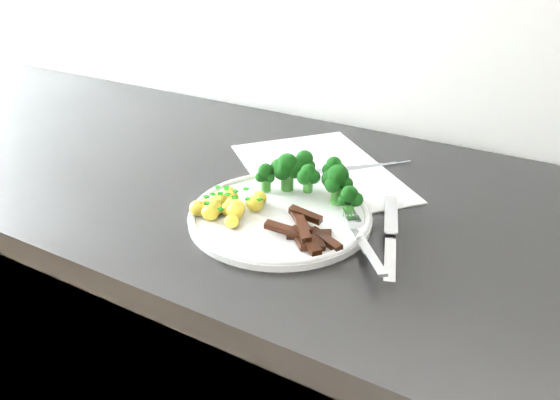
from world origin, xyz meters
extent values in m
cube|color=black|center=(-0.13, 1.67, 0.46)|extent=(2.44, 0.61, 0.92)
cube|color=white|center=(-0.10, 1.75, 0.92)|extent=(0.37, 0.36, 0.00)
cube|color=slate|center=(-0.03, 1.81, 0.92)|extent=(0.10, 0.11, 0.00)
cube|color=slate|center=(-0.05, 1.80, 0.92)|extent=(0.09, 0.11, 0.00)
cube|color=slate|center=(-0.06, 1.78, 0.92)|extent=(0.09, 0.10, 0.00)
cube|color=slate|center=(-0.08, 1.77, 0.92)|extent=(0.09, 0.10, 0.00)
cube|color=slate|center=(-0.10, 1.75, 0.92)|extent=(0.08, 0.10, 0.00)
cube|color=slate|center=(-0.12, 1.74, 0.92)|extent=(0.08, 0.09, 0.00)
cube|color=slate|center=(-0.13, 1.72, 0.92)|extent=(0.08, 0.09, 0.00)
cube|color=slate|center=(-0.15, 1.71, 0.92)|extent=(0.07, 0.08, 0.00)
cylinder|color=white|center=(-0.08, 1.59, 0.92)|extent=(0.26, 0.26, 0.01)
torus|color=white|center=(-0.08, 1.59, 0.93)|extent=(0.25, 0.25, 0.01)
cylinder|color=#29671E|center=(-0.07, 1.65, 0.95)|extent=(0.01, 0.01, 0.02)
sphere|color=black|center=(-0.06, 1.65, 0.96)|extent=(0.02, 0.02, 0.02)
sphere|color=black|center=(-0.07, 1.65, 0.96)|extent=(0.02, 0.02, 0.02)
sphere|color=black|center=(-0.08, 1.64, 0.96)|extent=(0.02, 0.02, 0.02)
sphere|color=black|center=(-0.07, 1.64, 0.96)|extent=(0.02, 0.02, 0.02)
sphere|color=black|center=(-0.07, 1.65, 0.97)|extent=(0.02, 0.02, 0.02)
cylinder|color=#29671E|center=(-0.02, 1.65, 0.94)|extent=(0.02, 0.02, 0.03)
sphere|color=black|center=(-0.01, 1.65, 0.96)|extent=(0.02, 0.02, 0.02)
sphere|color=black|center=(-0.02, 1.66, 0.96)|extent=(0.02, 0.02, 0.02)
sphere|color=black|center=(-0.04, 1.65, 0.96)|extent=(0.03, 0.03, 0.03)
sphere|color=black|center=(-0.03, 1.64, 0.96)|extent=(0.02, 0.02, 0.02)
sphere|color=black|center=(-0.02, 1.65, 0.97)|extent=(0.03, 0.03, 0.03)
cylinder|color=#29671E|center=(-0.11, 1.65, 0.94)|extent=(0.02, 0.02, 0.03)
sphere|color=black|center=(-0.09, 1.66, 0.96)|extent=(0.03, 0.03, 0.03)
sphere|color=black|center=(-0.10, 1.67, 0.96)|extent=(0.02, 0.02, 0.02)
sphere|color=black|center=(-0.12, 1.65, 0.96)|extent=(0.03, 0.03, 0.03)
sphere|color=black|center=(-0.11, 1.64, 0.96)|extent=(0.03, 0.03, 0.03)
sphere|color=black|center=(-0.11, 1.65, 0.97)|extent=(0.03, 0.03, 0.03)
cylinder|color=#29671E|center=(-0.05, 1.69, 0.95)|extent=(0.01, 0.01, 0.02)
sphere|color=black|center=(-0.04, 1.69, 0.96)|extent=(0.02, 0.02, 0.02)
sphere|color=black|center=(-0.05, 1.69, 0.96)|extent=(0.02, 0.02, 0.02)
sphere|color=black|center=(-0.05, 1.68, 0.96)|extent=(0.02, 0.02, 0.02)
sphere|color=black|center=(-0.05, 1.69, 0.97)|extent=(0.02, 0.02, 0.02)
cylinder|color=#29671E|center=(-0.09, 1.68, 0.95)|extent=(0.02, 0.02, 0.02)
sphere|color=black|center=(-0.08, 1.67, 0.96)|extent=(0.02, 0.02, 0.02)
sphere|color=black|center=(-0.10, 1.68, 0.96)|extent=(0.02, 0.02, 0.02)
sphere|color=black|center=(-0.09, 1.67, 0.96)|extent=(0.02, 0.02, 0.02)
sphere|color=black|center=(-0.09, 1.68, 0.97)|extent=(0.03, 0.03, 0.03)
cylinder|color=#29671E|center=(0.01, 1.63, 0.94)|extent=(0.01, 0.01, 0.02)
sphere|color=black|center=(0.01, 1.63, 0.95)|extent=(0.02, 0.02, 0.02)
sphere|color=black|center=(0.00, 1.64, 0.95)|extent=(0.02, 0.02, 0.02)
sphere|color=black|center=(0.00, 1.62, 0.95)|extent=(0.02, 0.02, 0.02)
sphere|color=black|center=(0.01, 1.63, 0.96)|extent=(0.02, 0.02, 0.02)
cylinder|color=#29671E|center=(-0.13, 1.64, 0.94)|extent=(0.01, 0.01, 0.02)
sphere|color=black|center=(-0.12, 1.63, 0.95)|extent=(0.01, 0.01, 0.01)
sphere|color=black|center=(-0.13, 1.64, 0.95)|extent=(0.02, 0.02, 0.02)
sphere|color=black|center=(-0.14, 1.63, 0.95)|extent=(0.02, 0.02, 0.02)
sphere|color=black|center=(-0.13, 1.64, 0.96)|extent=(0.02, 0.02, 0.02)
ellipsoid|color=gold|center=(-0.18, 1.53, 0.93)|extent=(0.02, 0.02, 0.02)
ellipsoid|color=gold|center=(-0.14, 1.55, 0.93)|extent=(0.02, 0.02, 0.02)
ellipsoid|color=gold|center=(-0.13, 1.55, 0.94)|extent=(0.03, 0.02, 0.02)
ellipsoid|color=gold|center=(-0.17, 1.55, 0.93)|extent=(0.02, 0.02, 0.02)
ellipsoid|color=gold|center=(-0.16, 1.54, 0.94)|extent=(0.03, 0.02, 0.02)
ellipsoid|color=gold|center=(-0.13, 1.54, 0.94)|extent=(0.03, 0.02, 0.02)
ellipsoid|color=gold|center=(-0.11, 1.58, 0.94)|extent=(0.03, 0.02, 0.02)
ellipsoid|color=gold|center=(-0.17, 1.54, 0.93)|extent=(0.02, 0.02, 0.02)
ellipsoid|color=gold|center=(-0.14, 1.56, 0.94)|extent=(0.02, 0.02, 0.02)
ellipsoid|color=gold|center=(-0.16, 1.58, 0.93)|extent=(0.03, 0.02, 0.02)
ellipsoid|color=gold|center=(-0.16, 1.55, 0.93)|extent=(0.02, 0.02, 0.02)
ellipsoid|color=gold|center=(-0.15, 1.53, 0.94)|extent=(0.02, 0.02, 0.02)
ellipsoid|color=gold|center=(-0.16, 1.55, 0.93)|extent=(0.02, 0.02, 0.02)
ellipsoid|color=gold|center=(-0.12, 1.52, 0.93)|extent=(0.02, 0.02, 0.02)
ellipsoid|color=gold|center=(-0.16, 1.58, 0.94)|extent=(0.03, 0.02, 0.02)
ellipsoid|color=gold|center=(-0.12, 1.60, 0.93)|extent=(0.02, 0.02, 0.02)
ellipsoid|color=gold|center=(-0.17, 1.56, 0.93)|extent=(0.02, 0.02, 0.02)
cube|color=#0A6106|center=(-0.15, 1.55, 0.95)|extent=(0.01, 0.01, 0.00)
cube|color=#0A6106|center=(-0.13, 1.51, 0.95)|extent=(0.01, 0.01, 0.00)
cube|color=#0A6106|center=(-0.17, 1.56, 0.95)|extent=(0.01, 0.01, 0.00)
cube|color=#0A6106|center=(-0.15, 1.53, 0.96)|extent=(0.01, 0.01, 0.00)
cube|color=#0A6106|center=(-0.16, 1.53, 0.96)|extent=(0.01, 0.01, 0.00)
cube|color=#0A6106|center=(-0.14, 1.54, 0.96)|extent=(0.01, 0.01, 0.00)
cube|color=#0A6106|center=(-0.15, 1.52, 0.96)|extent=(0.01, 0.01, 0.00)
cube|color=#0A6106|center=(-0.14, 1.55, 0.96)|extent=(0.01, 0.01, 0.00)
cube|color=#0A6106|center=(-0.15, 1.57, 0.96)|extent=(0.01, 0.01, 0.00)
cube|color=#0A6106|center=(-0.12, 1.54, 0.96)|extent=(0.01, 0.01, 0.00)
cube|color=#0A6106|center=(-0.11, 1.55, 0.96)|extent=(0.01, 0.01, 0.00)
cube|color=#0A6106|center=(-0.13, 1.56, 0.96)|extent=(0.01, 0.01, 0.00)
cube|color=#0A6106|center=(-0.12, 1.57, 0.96)|extent=(0.01, 0.01, 0.00)
cube|color=#0A6106|center=(-0.09, 1.56, 0.96)|extent=(0.01, 0.01, 0.00)
cube|color=black|center=(-0.02, 1.54, 0.93)|extent=(0.05, 0.05, 0.01)
cube|color=black|center=(0.01, 1.55, 0.93)|extent=(0.06, 0.04, 0.01)
cube|color=black|center=(-0.02, 1.55, 0.93)|extent=(0.05, 0.03, 0.01)
cube|color=black|center=(-0.02, 1.55, 0.93)|extent=(0.06, 0.04, 0.01)
cube|color=black|center=(0.00, 1.55, 0.93)|extent=(0.04, 0.04, 0.01)
cube|color=black|center=(-0.03, 1.56, 0.94)|extent=(0.05, 0.05, 0.01)
cube|color=black|center=(-0.03, 1.58, 0.94)|extent=(0.05, 0.01, 0.01)
cube|color=black|center=(-0.01, 1.53, 0.94)|extent=(0.05, 0.05, 0.01)
cube|color=black|center=(-0.02, 1.54, 0.94)|extent=(0.04, 0.05, 0.01)
cube|color=black|center=(-0.04, 1.54, 0.94)|extent=(0.05, 0.02, 0.01)
cube|color=silver|center=(0.06, 1.55, 0.93)|extent=(0.08, 0.10, 0.02)
cube|color=silver|center=(0.02, 1.61, 0.94)|extent=(0.03, 0.03, 0.01)
cylinder|color=silver|center=(0.01, 1.63, 0.94)|extent=(0.03, 0.03, 0.00)
cylinder|color=silver|center=(0.01, 1.63, 0.94)|extent=(0.03, 0.03, 0.00)
cylinder|color=silver|center=(0.00, 1.63, 0.94)|extent=(0.03, 0.03, 0.00)
cylinder|color=silver|center=(0.00, 1.62, 0.94)|extent=(0.03, 0.03, 0.00)
cube|color=silver|center=(0.06, 1.65, 0.93)|extent=(0.06, 0.12, 0.01)
cube|color=silver|center=(0.09, 1.56, 0.92)|extent=(0.05, 0.10, 0.02)
camera|label=1|loc=(0.24, 1.02, 1.30)|focal=34.66mm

